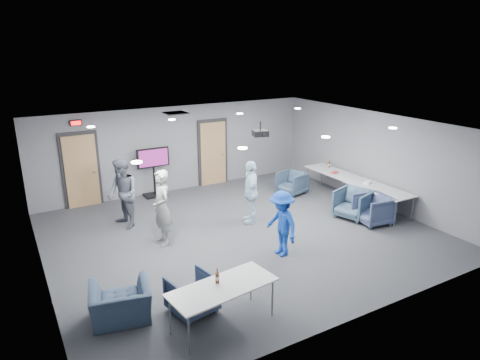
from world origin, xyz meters
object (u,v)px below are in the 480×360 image
person_c (251,192)px  chair_front_b (121,303)px  bottle_front (217,278)px  projector (260,133)px  tv_stand (154,169)px  chair_right_c (373,210)px  chair_right_a (292,183)px  table_front_left (223,289)px  person_d (282,224)px  bottle_right (329,164)px  table_right_a (332,172)px  table_right_b (378,189)px  chair_right_b (353,204)px  chair_front_a (192,294)px  person_b (123,194)px  person_a (162,208)px

person_c → chair_front_b: 4.87m
bottle_front → projector: projector is taller
projector → tv_stand: bearing=132.9°
chair_right_c → chair_right_a: bearing=-163.2°
person_c → chair_right_a: (2.31, 1.30, -0.49)m
chair_right_a → projector: 3.26m
person_c → table_front_left: 4.41m
chair_right_c → projector: projector is taller
person_d → chair_right_c: person_d is taller
person_d → chair_right_a: size_ratio=1.94×
chair_front_b → bottle_right: (7.74, 3.63, 0.50)m
chair_right_a → bottle_front: size_ratio=2.84×
table_right_a → bottle_right: bearing=-29.6°
table_right_b → bottle_right: bottle_right is taller
bottle_front → chair_right_c: bearing=17.4°
chair_front_b → tv_stand: (2.59, 5.78, 0.54)m
person_c → person_d: 1.96m
bottle_right → projector: 3.96m
person_d → table_right_a: size_ratio=0.82×
chair_right_b → chair_right_c: bearing=-0.9°
person_c → table_right_b: 3.61m
chair_right_c → bottle_right: 2.92m
chair_right_a → chair_front_b: size_ratio=0.77×
table_right_a → bottle_front: bearing=123.8°
person_c → bottle_front: person_c is taller
chair_front_a → chair_right_b: bearing=-172.6°
table_front_left → tv_stand: tv_stand is taller
chair_right_a → bottle_right: (1.32, -0.21, 0.47)m
person_c → bottle_right: bearing=130.9°
chair_right_c → chair_front_a: chair_right_c is taller
chair_right_a → chair_front_b: (-6.42, -3.84, -0.03)m
chair_right_a → tv_stand: tv_stand is taller
person_b → person_d: (2.62, -3.27, -0.15)m
chair_right_c → tv_stand: (-4.28, 4.90, 0.48)m
table_right_a → table_right_b: 1.90m
table_right_b → bottle_front: (-6.10, -2.18, 0.14)m
table_right_a → bottle_front: (-6.10, -4.08, 0.14)m
bottle_front → tv_stand: bearing=80.0°
table_front_left → bottle_front: bearing=95.9°
chair_front_a → bottle_front: size_ratio=2.78×
chair_front_a → projector: projector is taller
person_d → table_front_left: 2.80m
chair_front_b → chair_right_b: bearing=-156.0°
table_right_a → projector: bearing=104.3°
person_c → projector: size_ratio=3.84×
chair_front_b → projector: size_ratio=2.28×
chair_right_c → bottle_front: bearing=-64.4°
person_c → table_right_a: 3.48m
chair_front_b → person_b: bearing=-94.4°
person_a → person_c: 2.46m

